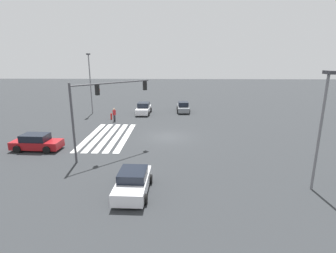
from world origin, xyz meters
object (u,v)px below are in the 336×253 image
object	(u,v)px
car_1	(144,109)
car_0	(37,142)
traffic_signal_mast	(99,102)
pedestrian	(114,114)
fire_hydrant	(111,116)
car_2	(133,182)
car_3	(183,107)
street_light_pole_b	(90,79)
street_light_pole_a	(322,121)

from	to	relation	value
car_1	car_0	bearing A→B (deg)	-25.27
traffic_signal_mast	pedestrian	distance (m)	13.02
traffic_signal_mast	car_0	bearing A→B (deg)	124.05
traffic_signal_mast	fire_hydrant	xyz separation A→B (m)	(-13.44, -2.39, -4.21)
car_2	car_3	world-z (taller)	car_3
car_0	car_1	xyz separation A→B (m)	(-15.96, 7.95, 0.06)
car_2	car_1	bearing A→B (deg)	-173.63
street_light_pole_b	traffic_signal_mast	bearing A→B (deg)	19.59
traffic_signal_mast	car_2	bearing A→B (deg)	-105.07
car_1	street_light_pole_a	xyz separation A→B (m)	(22.83, 13.44, 3.76)
car_2	street_light_pole_b	world-z (taller)	street_light_pole_b
car_0	fire_hydrant	size ratio (longest dim) A/B	5.18
car_1	fire_hydrant	distance (m)	5.48
car_0	street_light_pole_b	world-z (taller)	street_light_pole_b
car_3	street_light_pole_a	size ratio (longest dim) A/B	0.62
car_3	street_light_pole_b	world-z (taller)	street_light_pole_b
car_1	car_3	xyz separation A→B (m)	(-1.65, 5.96, -0.05)
car_0	pedestrian	xyz separation A→B (m)	(-11.14, 4.64, 0.27)
car_3	fire_hydrant	xyz separation A→B (m)	(5.39, -9.94, -0.28)
car_2	street_light_pole_a	distance (m)	12.05
street_light_pole_b	street_light_pole_a	bearing A→B (deg)	42.70
car_3	pedestrian	distance (m)	11.30
car_0	car_3	world-z (taller)	car_3
traffic_signal_mast	pedestrian	bearing A→B (deg)	52.90
pedestrian	street_light_pole_b	xyz separation A→B (m)	(-4.95, -4.45, 4.20)
car_2	street_light_pole_b	bearing A→B (deg)	-156.07
pedestrian	car_3	bearing A→B (deg)	78.29
street_light_pole_a	car_2	bearing A→B (deg)	-86.67
pedestrian	fire_hydrant	bearing A→B (deg)	165.69
car_2	street_light_pole_a	bearing A→B (deg)	94.74
car_1	street_light_pole_b	distance (m)	8.92
car_0	car_2	world-z (taller)	car_0
car_2	pedestrian	size ratio (longest dim) A/B	2.44
pedestrian	car_2	bearing A→B (deg)	-30.63
traffic_signal_mast	street_light_pole_b	bearing A→B (deg)	64.59
car_0	street_light_pole_b	size ratio (longest dim) A/B	0.51
car_0	street_light_pole_b	xyz separation A→B (m)	(-16.09, 0.19, 4.47)
car_0	car_3	bearing A→B (deg)	54.17
car_0	fire_hydrant	distance (m)	12.84
traffic_signal_mast	street_light_pole_b	distance (m)	18.39
fire_hydrant	traffic_signal_mast	bearing A→B (deg)	10.09
car_2	street_light_pole_b	xyz separation A→B (m)	(-23.62, -9.79, 4.50)
car_3	car_0	bearing A→B (deg)	141.11
car_2	traffic_signal_mast	bearing A→B (deg)	-148.66
car_0	car_3	size ratio (longest dim) A/B	0.97
traffic_signal_mast	pedestrian	world-z (taller)	traffic_signal_mast
car_0	car_2	bearing A→B (deg)	-34.56
street_light_pole_a	traffic_signal_mast	bearing A→B (deg)	-110.58
traffic_signal_mast	car_1	size ratio (longest dim) A/B	1.38
traffic_signal_mast	pedestrian	size ratio (longest dim) A/B	3.67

